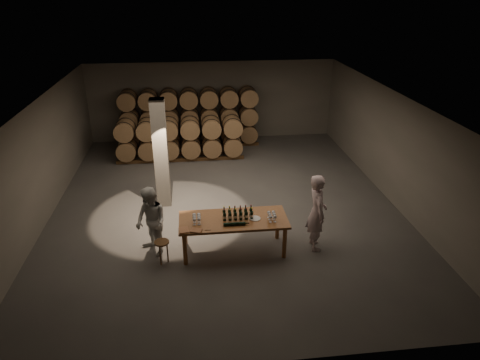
{
  "coord_description": "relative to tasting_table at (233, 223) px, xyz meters",
  "views": [
    {
      "loc": [
        -0.86,
        -11.35,
        6.06
      ],
      "look_at": [
        0.36,
        -0.75,
        1.1
      ],
      "focal_mm": 32.0,
      "sensor_mm": 36.0,
      "label": 1
    }
  ],
  "objects": [
    {
      "name": "tasting_table",
      "position": [
        0.0,
        0.0,
        0.0
      ],
      "size": [
        2.6,
        1.1,
        0.9
      ],
      "color": "brown",
      "rests_on": "ground"
    },
    {
      "name": "plate",
      "position": [
        0.52,
        -0.05,
        0.11
      ],
      "size": [
        0.26,
        0.26,
        0.02
      ],
      "primitive_type": "cylinder",
      "color": "white",
      "rests_on": "tasting_table"
    },
    {
      "name": "glass_cluster_right",
      "position": [
        0.91,
        -0.14,
        0.23
      ],
      "size": [
        0.2,
        0.31,
        0.18
      ],
      "color": "silver",
      "rests_on": "tasting_table"
    },
    {
      "name": "pen",
      "position": [
        -0.63,
        -0.45,
        0.11
      ],
      "size": [
        0.14,
        0.03,
        0.01
      ],
      "primitive_type": "cylinder",
      "rotation": [
        0.0,
        1.57,
        -0.12
      ],
      "color": "black",
      "rests_on": "tasting_table"
    },
    {
      "name": "room",
      "position": [
        -1.8,
        2.7,
        0.8
      ],
      "size": [
        12.0,
        12.0,
        12.0
      ],
      "color": "#555250",
      "rests_on": "ground"
    },
    {
      "name": "barrel_stack_front",
      "position": [
        -1.35,
        6.3,
        0.03
      ],
      "size": [
        4.7,
        0.95,
        1.57
      ],
      "color": "#52361C",
      "rests_on": "ground"
    },
    {
      "name": "lying_bottles",
      "position": [
        0.0,
        -0.31,
        0.14
      ],
      "size": [
        0.61,
        0.08,
        0.08
      ],
      "color": "black",
      "rests_on": "tasting_table"
    },
    {
      "name": "bottle_cluster",
      "position": [
        0.11,
        0.02,
        0.21
      ],
      "size": [
        0.73,
        0.23,
        0.3
      ],
      "color": "black",
      "rests_on": "tasting_table"
    },
    {
      "name": "notebook_near",
      "position": [
        -0.9,
        -0.45,
        0.12
      ],
      "size": [
        0.3,
        0.27,
        0.03
      ],
      "primitive_type": "cube",
      "rotation": [
        0.0,
        0.0,
        -0.32
      ],
      "color": "#9A5E38",
      "rests_on": "tasting_table"
    },
    {
      "name": "person_woman",
      "position": [
        -1.96,
        0.13,
        0.07
      ],
      "size": [
        1.03,
        1.07,
        1.74
      ],
      "primitive_type": "imported",
      "rotation": [
        0.0,
        0.0,
        -0.94
      ],
      "color": "silver",
      "rests_on": "ground"
    },
    {
      "name": "glass_cluster_left",
      "position": [
        -0.87,
        -0.06,
        0.24
      ],
      "size": [
        0.2,
        0.31,
        0.19
      ],
      "color": "silver",
      "rests_on": "tasting_table"
    },
    {
      "name": "notebook_corner",
      "position": [
        -1.18,
        -0.39,
        0.12
      ],
      "size": [
        0.25,
        0.3,
        0.02
      ],
      "primitive_type": "cube",
      "rotation": [
        0.0,
        0.0,
        0.13
      ],
      "color": "#9A5E38",
      "rests_on": "tasting_table"
    },
    {
      "name": "person_man",
      "position": [
        2.03,
        -0.06,
        0.19
      ],
      "size": [
        0.49,
        0.73,
        1.97
      ],
      "primitive_type": "imported",
      "rotation": [
        0.0,
        0.0,
        1.55
      ],
      "color": "beige",
      "rests_on": "ground"
    },
    {
      "name": "barrel_stack_back",
      "position": [
        -0.96,
        7.7,
        0.4
      ],
      "size": [
        5.48,
        0.95,
        2.31
      ],
      "color": "#52361C",
      "rests_on": "ground"
    },
    {
      "name": "stool",
      "position": [
        -1.71,
        -0.3,
        -0.32
      ],
      "size": [
        0.35,
        0.35,
        0.58
      ],
      "rotation": [
        0.0,
        0.0,
        -0.41
      ],
      "color": "#52361C",
      "rests_on": "ground"
    }
  ]
}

